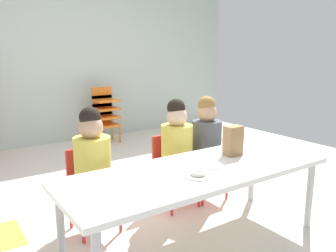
{
  "coord_description": "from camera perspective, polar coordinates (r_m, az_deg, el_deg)",
  "views": [
    {
      "loc": [
        -1.56,
        -2.54,
        1.29
      ],
      "look_at": [
        -0.24,
        -0.61,
        0.79
      ],
      "focal_mm": 37.0,
      "sensor_mm": 36.0,
      "label": 1
    }
  ],
  "objects": [
    {
      "name": "seated_child_far_right",
      "position": [
        3.06,
        6.27,
        -1.96
      ],
      "size": [
        0.32,
        0.31,
        0.92
      ],
      "color": "red",
      "rests_on": "ground_plane"
    },
    {
      "name": "donut_powdered_on_plate",
      "position": [
        2.15,
        4.99,
        -7.74
      ],
      "size": [
        0.1,
        0.1,
        0.03
      ],
      "primitive_type": "torus",
      "color": "white",
      "rests_on": "craft_table"
    },
    {
      "name": "paper_bag_brown",
      "position": [
        2.6,
        10.68,
        -2.39
      ],
      "size": [
        0.13,
        0.09,
        0.22
      ],
      "primitive_type": "cube",
      "color": "#9E754C",
      "rests_on": "craft_table"
    },
    {
      "name": "seated_child_near_camera",
      "position": [
        2.52,
        -12.41,
        -5.2
      ],
      "size": [
        0.34,
        0.34,
        0.92
      ],
      "color": "red",
      "rests_on": "ground_plane"
    },
    {
      "name": "paper_plate_near_edge",
      "position": [
        2.16,
        4.99,
        -8.16
      ],
      "size": [
        0.18,
        0.18,
        0.01
      ],
      "primitive_type": "cylinder",
      "color": "white",
      "rests_on": "craft_table"
    },
    {
      "name": "craft_table",
      "position": [
        2.31,
        4.99,
        -8.04
      ],
      "size": [
        1.84,
        0.68,
        0.54
      ],
      "color": "white",
      "rests_on": "ground_plane"
    },
    {
      "name": "back_wall",
      "position": [
        5.23,
        -17.31,
        11.88
      ],
      "size": [
        5.85,
        0.1,
        2.65
      ],
      "primitive_type": "cube",
      "color": "#B2C1B7",
      "rests_on": "ground_plane"
    },
    {
      "name": "kid_chair_orange_stack",
      "position": [
        5.08,
        -10.31,
        2.41
      ],
      "size": [
        0.32,
        0.3,
        0.8
      ],
      "color": "orange",
      "rests_on": "ground_plane"
    },
    {
      "name": "seated_child_middle_seat",
      "position": [
        2.86,
        1.36,
        -2.85
      ],
      "size": [
        0.32,
        0.31,
        0.92
      ],
      "color": "red",
      "rests_on": "ground_plane"
    },
    {
      "name": "paper_plate_center_table",
      "position": [
        2.37,
        6.72,
        -6.36
      ],
      "size": [
        0.18,
        0.18,
        0.01
      ],
      "primitive_type": "cylinder",
      "color": "white",
      "rests_on": "craft_table"
    },
    {
      "name": "ground_plane",
      "position": [
        3.25,
        -2.41,
        -11.57
      ],
      "size": [
        5.85,
        4.91,
        0.02
      ],
      "color": "silver"
    }
  ]
}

